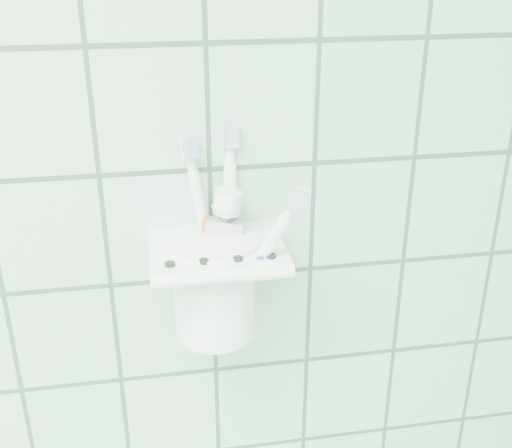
% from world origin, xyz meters
% --- Properties ---
extents(holder_bracket, '(0.13, 0.11, 0.04)m').
position_xyz_m(holder_bracket, '(0.65, 1.15, 1.30)').
color(holder_bracket, white).
rests_on(holder_bracket, wall_back).
extents(cup, '(0.09, 0.09, 0.11)m').
position_xyz_m(cup, '(0.65, 1.16, 1.27)').
color(cup, white).
rests_on(cup, holder_bracket).
extents(toothbrush_pink, '(0.04, 0.04, 0.20)m').
position_xyz_m(toothbrush_pink, '(0.66, 1.17, 1.32)').
color(toothbrush_pink, white).
rests_on(toothbrush_pink, cup).
extents(toothbrush_blue, '(0.02, 0.06, 0.20)m').
position_xyz_m(toothbrush_blue, '(0.66, 1.15, 1.32)').
color(toothbrush_blue, white).
rests_on(toothbrush_blue, cup).
extents(toothbrush_orange, '(0.08, 0.05, 0.18)m').
position_xyz_m(toothbrush_orange, '(0.64, 1.14, 1.31)').
color(toothbrush_orange, white).
rests_on(toothbrush_orange, cup).
extents(toothpaste_tube, '(0.05, 0.04, 0.15)m').
position_xyz_m(toothpaste_tube, '(0.64, 1.17, 1.30)').
color(toothpaste_tube, silver).
rests_on(toothpaste_tube, cup).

